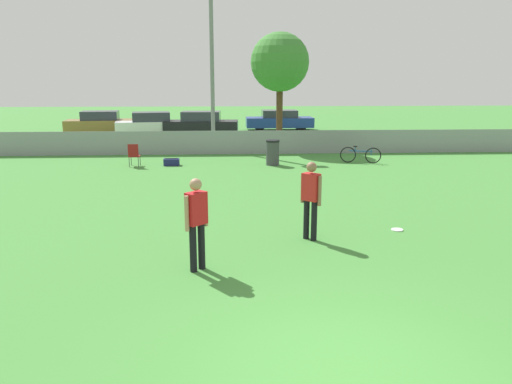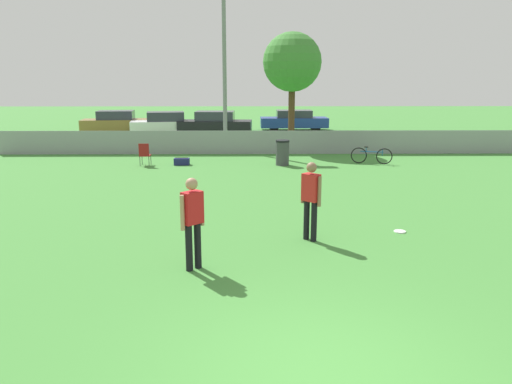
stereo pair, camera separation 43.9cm
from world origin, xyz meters
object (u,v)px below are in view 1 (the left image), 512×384
at_px(player_defender_red, 197,218).
at_px(parked_car_dark, 201,124).
at_px(tree_near_pole, 280,63).
at_px(parked_car_white, 151,125).
at_px(frisbee_disc, 397,230).
at_px(gear_bag_sideline, 172,162).
at_px(light_pole, 212,52).
at_px(trash_bin, 273,152).
at_px(player_thrower_red, 311,195).
at_px(bicycle_sideline, 361,155).
at_px(folding_chair_sideline, 134,154).
at_px(parked_car_blue, 279,120).
at_px(parked_car_tan, 101,123).

xyz_separation_m(player_defender_red, parked_car_dark, (-1.07, 22.39, -0.28)).
bearing_deg(tree_near_pole, parked_car_white, 139.18).
distance_m(frisbee_disc, parked_car_dark, 20.92).
relative_size(gear_bag_sideline, parked_car_dark, 0.14).
relative_size(light_pole, trash_bin, 7.78).
bearing_deg(light_pole, trash_bin, -62.55).
distance_m(player_thrower_red, bicycle_sideline, 10.75).
relative_size(light_pole, player_thrower_red, 4.62).
bearing_deg(tree_near_pole, gear_bag_sideline, -136.58).
xyz_separation_m(folding_chair_sideline, bicycle_sideline, (9.34, 0.35, -0.16)).
distance_m(folding_chair_sideline, trash_bin, 5.61).
relative_size(tree_near_pole, folding_chair_sideline, 6.19).
xyz_separation_m(light_pole, frisbee_disc, (4.68, -14.14, -4.73)).
xyz_separation_m(folding_chair_sideline, gear_bag_sideline, (1.47, 0.17, -0.37)).
bearing_deg(player_thrower_red, parked_car_blue, 130.04).
bearing_deg(tree_near_pole, player_defender_red, -100.98).
distance_m(player_thrower_red, parked_car_dark, 20.99).
relative_size(light_pole, folding_chair_sideline, 8.71).
height_order(tree_near_pole, trash_bin, tree_near_pole).
bearing_deg(parked_car_tan, bicycle_sideline, -46.80).
xyz_separation_m(light_pole, gear_bag_sideline, (-1.58, -4.82, -4.61)).
height_order(bicycle_sideline, trash_bin, trash_bin).
xyz_separation_m(bicycle_sideline, parked_car_blue, (-2.02, 13.89, 0.34)).
bearing_deg(tree_near_pole, player_thrower_red, -93.07).
bearing_deg(player_thrower_red, parked_car_tan, 158.45).
xyz_separation_m(frisbee_disc, parked_car_tan, (-12.03, 21.39, 0.69)).
bearing_deg(gear_bag_sideline, trash_bin, -1.41).
distance_m(player_defender_red, parked_car_white, 22.84).
distance_m(player_defender_red, trash_bin, 11.71).
bearing_deg(light_pole, gear_bag_sideline, -108.13).
relative_size(tree_near_pole, parked_car_dark, 1.24).
xyz_separation_m(tree_near_pole, bicycle_sideline, (2.99, -4.44, -3.88)).
relative_size(player_defender_red, player_thrower_red, 1.00).
height_order(folding_chair_sideline, parked_car_white, parked_car_white).
height_order(trash_bin, parked_car_blue, parked_car_blue).
bearing_deg(player_defender_red, tree_near_pole, 34.87).
distance_m(gear_bag_sideline, parked_car_tan, 13.40).
relative_size(player_thrower_red, bicycle_sideline, 1.05).
bearing_deg(folding_chair_sideline, tree_near_pole, -141.35).
xyz_separation_m(trash_bin, parked_car_dark, (-3.47, 10.93, 0.20)).
relative_size(frisbee_disc, trash_bin, 0.27).
distance_m(bicycle_sideline, parked_car_dark, 12.86).
bearing_deg(parked_car_white, parked_car_tan, 151.86).
bearing_deg(light_pole, player_defender_red, -89.43).
height_order(tree_near_pole, gear_bag_sideline, tree_near_pole).
distance_m(bicycle_sideline, gear_bag_sideline, 7.87).
xyz_separation_m(frisbee_disc, parked_car_blue, (-0.41, 23.38, 0.67)).
bearing_deg(gear_bag_sideline, parked_car_blue, 67.42).
xyz_separation_m(trash_bin, parked_car_tan, (-9.92, 12.18, 0.19)).
xyz_separation_m(gear_bag_sideline, parked_car_dark, (0.67, 10.83, 0.58)).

